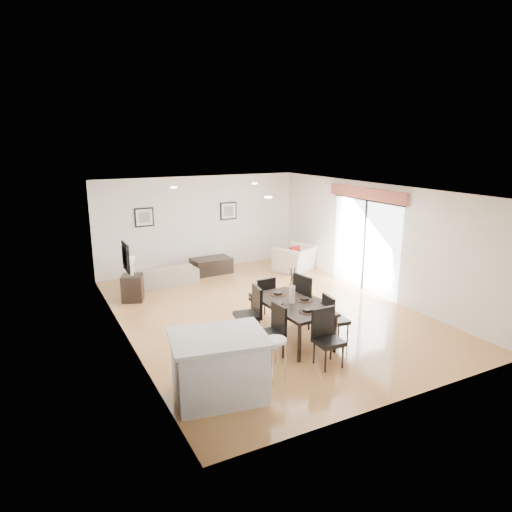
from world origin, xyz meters
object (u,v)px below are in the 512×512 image
sofa (162,275)px  dining_table (292,307)px  dining_chair_wfar (252,310)px  dining_chair_wnear (274,328)px  dining_chair_enear (333,316)px  side_table (133,288)px  kitchen_island (219,366)px  bar_stool (276,345)px  dining_chair_foot (264,296)px  armchair (296,258)px  dining_chair_efar (306,297)px  dining_chair_head (326,334)px  coffee_table (211,266)px

sofa → dining_table: size_ratio=1.03×
dining_chair_wfar → dining_chair_wnear: bearing=8.0°
dining_chair_wnear → dining_chair_enear: 1.25m
side_table → dining_table: bearing=-58.6°
kitchen_island → bar_stool: bearing=10.2°
dining_table → kitchen_island: (-1.98, -1.20, -0.17)m
dining_chair_enear → dining_chair_foot: size_ratio=0.98×
armchair → bar_stool: (-3.61, -5.16, 0.25)m
dining_chair_efar → kitchen_island: bearing=112.8°
dining_chair_head → dining_chair_efar: bearing=69.6°
dining_chair_wnear → coffee_table: (0.96, 5.29, -0.30)m
dining_table → dining_chair_enear: dining_chair_enear is taller
dining_table → dining_chair_wnear: bearing=-146.9°
bar_stool → dining_chair_head: bearing=6.1°
dining_chair_head → dining_chair_enear: bearing=48.1°
dining_chair_enear → dining_chair_wnear: bearing=97.1°
dining_chair_wnear → kitchen_island: size_ratio=0.60×
sofa → dining_chair_enear: 5.23m
sofa → dining_chair_foot: 3.58m
sofa → bar_stool: 5.67m
kitchen_island → dining_chair_wnear: bearing=39.7°
armchair → dining_table: dining_table is taller
sofa → dining_chair_efar: (1.84, -4.02, 0.34)m
dining_table → dining_chair_foot: bearing=88.1°
coffee_table → dining_chair_foot: bearing=-97.9°
dining_table → dining_chair_foot: (0.00, 1.10, -0.14)m
sofa → dining_chair_head: size_ratio=1.89×
armchair → dining_table: size_ratio=0.63×
dining_chair_wfar → dining_chair_head: 1.65m
bar_stool → dining_chair_wfar: bearing=76.0°
side_table → kitchen_island: size_ratio=0.40×
sofa → dining_table: dining_table is taller
coffee_table → side_table: (-2.51, -1.29, 0.09)m
dining_chair_wnear → bar_stool: size_ratio=1.31×
dining_chair_enear → dining_chair_efar: dining_chair_efar is taller
armchair → dining_chair_wnear: size_ratio=1.20×
dining_chair_wfar → coffee_table: size_ratio=0.92×
dining_chair_enear → dining_chair_foot: 1.65m
sofa → dining_chair_wfar: (0.60, -4.02, 0.30)m
dining_chair_efar → kitchen_island: (-2.60, -1.63, -0.12)m
armchair → bar_stool: armchair is taller
dining_chair_head → kitchen_island: 1.99m
side_table → armchair: bearing=4.8°
sofa → armchair: armchair is taller
dining_chair_efar → dining_chair_foot: (-0.61, 0.67, -0.09)m
dining_chair_wnear → dining_chair_head: (0.63, -0.66, 0.02)m
sofa → coffee_table: bearing=-170.5°
dining_table → side_table: 4.19m
dining_chair_enear → bar_stool: bearing=122.0°
coffee_table → kitchen_island: (-2.31, -6.05, 0.27)m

